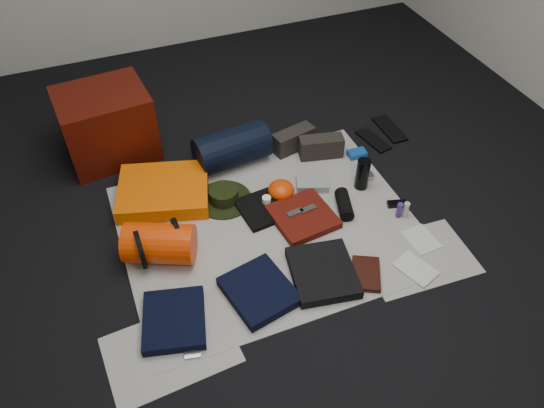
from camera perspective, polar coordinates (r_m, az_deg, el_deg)
name	(u,v)px	position (r m, az deg, el deg)	size (l,w,h in m)	color
floor	(269,228)	(2.98, -0.32, -2.61)	(4.50, 4.50, 0.02)	black
newspaper_mat	(269,227)	(2.97, -0.32, -2.44)	(1.60, 1.30, 0.01)	beige
newspaper_sheet_front_left	(171,350)	(2.56, -10.85, -15.14)	(0.58, 0.40, 0.00)	beige
newspaper_sheet_front_right	(417,258)	(2.93, 15.35, -5.60)	(0.58, 0.40, 0.00)	beige
red_cabinet	(107,124)	(3.48, -17.33, 8.18)	(0.53, 0.44, 0.44)	#450D05
sleeping_pad	(164,191)	(3.17, -11.57, 1.37)	(0.52, 0.42, 0.09)	#F86102
stuff_sack	(159,243)	(2.81, -12.01, -4.18)	(0.21, 0.21, 0.36)	red
sack_strap_left	(140,249)	(2.80, -14.00, -4.69)	(0.22, 0.22, 0.03)	black
sack_strap_right	(178,238)	(2.81, -10.05, -3.61)	(0.22, 0.22, 0.03)	black
navy_duffel	(232,148)	(3.31, -4.34, 6.07)	(0.24, 0.24, 0.46)	black
boonie_brim	(224,200)	(3.13, -5.18, 0.48)	(0.33, 0.33, 0.01)	black
boonie_crown	(224,194)	(3.10, -5.23, 1.04)	(0.17, 0.17, 0.07)	black
hiking_boot_left	(293,140)	(3.44, 2.32, 6.91)	(0.28, 0.10, 0.14)	#28251F
hiking_boot_right	(321,147)	(3.40, 5.31, 6.15)	(0.28, 0.10, 0.14)	#28251F
flip_flop_left	(373,140)	(3.61, 10.82, 6.77)	(0.10, 0.26, 0.01)	black
flip_flop_right	(389,129)	(3.73, 12.52, 7.89)	(0.11, 0.30, 0.02)	black
trousers_navy_a	(174,320)	(2.60, -10.49, -12.16)	(0.29, 0.33, 0.05)	black
trousers_navy_b	(259,291)	(2.66, -1.38, -9.35)	(0.30, 0.34, 0.05)	black
trousers_charcoal	(323,272)	(2.74, 5.47, -7.33)	(0.32, 0.36, 0.06)	black
black_tshirt	(265,208)	(3.05, -0.73, -0.41)	(0.29, 0.27, 0.03)	black
red_shirt	(303,217)	(3.00, 3.34, -1.37)	(0.32, 0.32, 0.04)	#521008
orange_stuff_sack	(281,190)	(3.11, 0.99, 1.53)	(0.16, 0.16, 0.10)	red
first_aid_pouch	(312,183)	(3.20, 4.34, 2.30)	(0.19, 0.14, 0.05)	gray
water_bottle	(362,174)	(3.18, 9.71, 3.20)	(0.08, 0.08, 0.20)	black
speaker	(344,204)	(3.06, 7.77, -0.04)	(0.08, 0.08, 0.21)	black
compact_camera	(366,177)	(3.29, 10.07, 2.90)	(0.09, 0.05, 0.04)	#A0A0A4
cyan_case	(357,154)	(3.45, 9.12, 5.37)	(0.12, 0.07, 0.04)	#10469B
toiletry_purple	(399,210)	(3.08, 13.54, -0.65)	(0.03, 0.03, 0.10)	#43216C
toiletry_clear	(406,210)	(3.09, 14.21, -0.59)	(0.03, 0.03, 0.10)	#A4A8A4
paperback_book	(366,274)	(2.78, 10.10, -7.41)	(0.14, 0.21, 0.03)	black
map_booklet	(416,269)	(2.87, 15.18, -6.75)	(0.14, 0.21, 0.01)	beige
map_printout	(421,239)	(3.01, 15.77, -3.69)	(0.15, 0.19, 0.01)	beige
sunglasses	(397,204)	(3.16, 13.25, 0.02)	(0.11, 0.04, 0.03)	black
key_cluster	(192,351)	(2.53, -8.57, -15.39)	(0.07, 0.07, 0.01)	#A0A0A4
tape_roll	(267,200)	(3.06, -0.59, 0.48)	(0.05, 0.05, 0.04)	white
energy_bar_a	(295,213)	(2.98, 2.50, -0.93)	(0.10, 0.04, 0.01)	#A0A0A4
energy_bar_b	(308,209)	(3.00, 3.90, -0.53)	(0.10, 0.04, 0.01)	#A0A0A4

